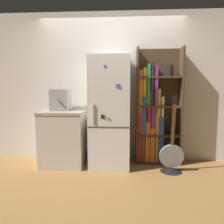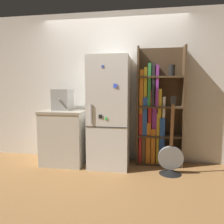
% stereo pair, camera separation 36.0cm
% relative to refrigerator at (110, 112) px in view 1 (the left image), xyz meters
% --- Properties ---
extents(ground_plane, '(16.00, 16.00, 0.00)m').
position_rel_refrigerator_xyz_m(ground_plane, '(0.00, -0.12, -0.89)').
color(ground_plane, '#A87542').
extents(wall_back, '(8.00, 0.05, 2.60)m').
position_rel_refrigerator_xyz_m(wall_back, '(0.00, 0.35, 0.41)').
color(wall_back, white).
rests_on(wall_back, ground_plane).
extents(refrigerator, '(0.64, 0.68, 1.79)m').
position_rel_refrigerator_xyz_m(refrigerator, '(0.00, 0.00, 0.00)').
color(refrigerator, white).
rests_on(refrigerator, ground_plane).
extents(bookshelf, '(0.76, 0.29, 1.95)m').
position_rel_refrigerator_xyz_m(bookshelf, '(0.73, 0.21, -0.05)').
color(bookshelf, '#4C3823').
rests_on(bookshelf, ground_plane).
extents(kitchen_counter, '(0.72, 0.67, 0.91)m').
position_rel_refrigerator_xyz_m(kitchen_counter, '(-0.78, 0.00, -0.44)').
color(kitchen_counter, beige).
rests_on(kitchen_counter, ground_plane).
extents(espresso_machine, '(0.29, 0.37, 0.36)m').
position_rel_refrigerator_xyz_m(espresso_machine, '(-0.84, 0.06, 0.20)').
color(espresso_machine, '#A5A39E').
rests_on(espresso_machine, kitchen_counter).
extents(guitar, '(0.37, 0.34, 1.17)m').
position_rel_refrigerator_xyz_m(guitar, '(0.97, -0.24, -0.72)').
color(guitar, black).
rests_on(guitar, ground_plane).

